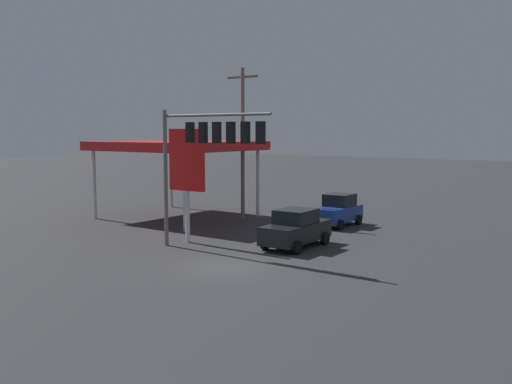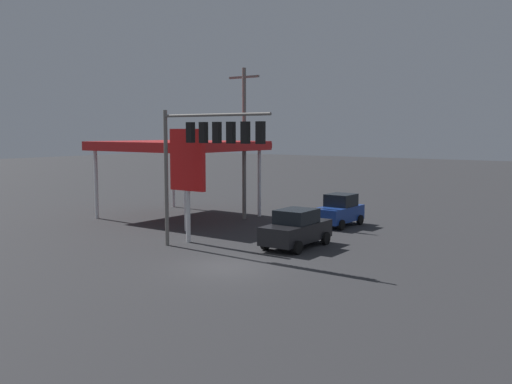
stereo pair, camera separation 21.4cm
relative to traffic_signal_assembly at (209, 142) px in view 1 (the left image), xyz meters
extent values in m
plane|color=#2D2D30|center=(-2.61, 1.77, -5.33)|extent=(200.00, 200.00, 0.00)
cylinder|color=slate|center=(2.88, 0.03, -1.88)|extent=(0.20, 0.20, 6.90)
cylinder|color=slate|center=(-0.36, 0.03, 1.27)|extent=(6.48, 0.14, 0.14)
cube|color=black|center=(1.16, 0.03, 0.45)|extent=(0.36, 0.28, 1.00)
sphere|color=#360505|center=(1.16, -0.15, 0.75)|extent=(0.22, 0.22, 0.22)
sphere|color=#392305|center=(1.16, -0.15, 0.45)|extent=(0.22, 0.22, 0.22)
sphere|color=#41FF6B|center=(1.16, -0.15, 0.15)|extent=(0.22, 0.22, 0.22)
cube|color=black|center=(0.32, 0.03, 0.45)|extent=(0.36, 0.28, 1.00)
sphere|color=#360505|center=(0.32, -0.15, 0.75)|extent=(0.22, 0.22, 0.22)
sphere|color=#392305|center=(0.32, -0.15, 0.45)|extent=(0.22, 0.22, 0.22)
sphere|color=#41FF6B|center=(0.32, -0.15, 0.15)|extent=(0.22, 0.22, 0.22)
cube|color=black|center=(-0.52, 0.03, 0.45)|extent=(0.36, 0.28, 1.00)
sphere|color=#360505|center=(-0.52, -0.15, 0.75)|extent=(0.22, 0.22, 0.22)
sphere|color=#392305|center=(-0.52, -0.15, 0.45)|extent=(0.22, 0.22, 0.22)
sphere|color=#41FF6B|center=(-0.52, -0.15, 0.15)|extent=(0.22, 0.22, 0.22)
cube|color=black|center=(-1.36, 0.03, 0.45)|extent=(0.36, 0.28, 1.00)
sphere|color=#360505|center=(-1.36, -0.15, 0.75)|extent=(0.22, 0.22, 0.22)
sphere|color=#392305|center=(-1.36, -0.15, 0.45)|extent=(0.22, 0.22, 0.22)
sphere|color=#41FF6B|center=(-1.36, -0.15, 0.15)|extent=(0.22, 0.22, 0.22)
cube|color=black|center=(-2.21, 0.03, 0.45)|extent=(0.36, 0.28, 1.00)
sphere|color=#360505|center=(-2.21, -0.15, 0.75)|extent=(0.22, 0.22, 0.22)
sphere|color=#392305|center=(-2.21, -0.15, 0.45)|extent=(0.22, 0.22, 0.22)
sphere|color=#41FF6B|center=(-2.21, -0.15, 0.15)|extent=(0.22, 0.22, 0.22)
cube|color=black|center=(-3.05, 0.03, 0.45)|extent=(0.36, 0.28, 1.00)
sphere|color=#360505|center=(-3.05, -0.15, 0.75)|extent=(0.22, 0.22, 0.22)
sphere|color=#392305|center=(-3.05, -0.15, 0.45)|extent=(0.22, 0.22, 0.22)
sphere|color=#41FF6B|center=(-3.05, -0.15, 0.15)|extent=(0.22, 0.22, 0.22)
cylinder|color=slate|center=(5.09, -9.31, -0.36)|extent=(0.26, 0.26, 9.95)
cube|color=slate|center=(5.09, -9.31, 4.02)|extent=(2.40, 0.14, 0.14)
cube|color=red|center=(9.11, -7.25, -0.46)|extent=(9.44, 8.45, 0.60)
cube|color=red|center=(9.11, -11.49, -0.46)|extent=(9.44, 0.06, 0.36)
cylinder|color=silver|center=(4.99, -10.87, -3.04)|extent=(0.24, 0.24, 4.57)
cylinder|color=silver|center=(13.23, -10.87, -3.04)|extent=(0.24, 0.24, 4.57)
cylinder|color=silver|center=(4.99, -3.62, -3.04)|extent=(0.24, 0.24, 4.57)
cylinder|color=silver|center=(13.23, -3.62, -3.04)|extent=(0.24, 0.24, 4.57)
cylinder|color=silver|center=(2.58, -1.23, -2.35)|extent=(0.24, 0.24, 5.97)
cube|color=red|center=(2.58, -1.23, -0.97)|extent=(2.30, 0.24, 3.22)
cube|color=black|center=(2.58, -1.36, -0.97)|extent=(1.61, 0.04, 1.13)
cube|color=navy|center=(-1.31, -10.55, -4.57)|extent=(1.71, 3.81, 0.90)
cube|color=black|center=(-1.31, -10.85, -3.74)|extent=(1.57, 1.71, 0.76)
cylinder|color=black|center=(-2.18, -9.32, -5.02)|extent=(0.22, 0.62, 0.62)
cylinder|color=black|center=(-0.44, -9.31, -5.02)|extent=(0.22, 0.62, 0.62)
cylinder|color=black|center=(-2.17, -11.79, -5.02)|extent=(0.22, 0.62, 0.62)
cylinder|color=black|center=(-0.43, -11.78, -5.02)|extent=(0.22, 0.62, 0.62)
cube|color=black|center=(-2.70, -3.53, -4.55)|extent=(1.94, 4.46, 0.90)
cube|color=black|center=(-2.70, -3.53, -3.75)|extent=(1.72, 2.05, 0.70)
cylinder|color=black|center=(-3.67, -2.13, -5.00)|extent=(0.24, 0.67, 0.66)
cylinder|color=black|center=(-1.83, -2.07, -5.00)|extent=(0.24, 0.67, 0.66)
cylinder|color=black|center=(-3.58, -4.98, -5.00)|extent=(0.24, 0.67, 0.66)
cylinder|color=black|center=(-1.74, -4.92, -5.00)|extent=(0.24, 0.67, 0.66)
camera|label=1|loc=(-17.79, 20.62, 0.51)|focal=40.00mm
camera|label=2|loc=(-17.97, 20.49, 0.51)|focal=40.00mm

